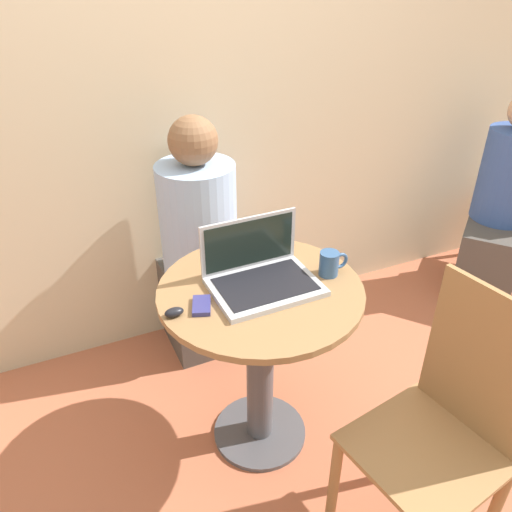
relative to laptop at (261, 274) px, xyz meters
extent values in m
plane|color=#B26042|center=(-0.01, -0.02, -0.79)|extent=(12.00, 12.00, 0.00)
cube|color=beige|center=(-0.01, 0.85, 0.51)|extent=(7.00, 0.05, 2.60)
cylinder|color=#4C4C51|center=(-0.01, -0.02, -0.78)|extent=(0.39, 0.39, 0.02)
cylinder|color=#4C4C51|center=(-0.01, -0.02, -0.42)|extent=(0.11, 0.11, 0.71)
cylinder|color=olive|center=(-0.01, -0.02, -0.05)|extent=(0.73, 0.73, 0.02)
cube|color=#B7B7BC|center=(0.00, -0.04, -0.03)|extent=(0.37, 0.27, 0.02)
cube|color=black|center=(0.00, -0.04, -0.02)|extent=(0.32, 0.22, 0.00)
cube|color=#B7B7BC|center=(0.00, 0.10, 0.08)|extent=(0.37, 0.01, 0.20)
cube|color=black|center=(0.00, 0.09, 0.08)|extent=(0.34, 0.01, 0.17)
cube|color=navy|center=(-0.24, -0.05, -0.03)|extent=(0.09, 0.11, 0.02)
ellipsoid|color=black|center=(-0.33, -0.05, -0.03)|extent=(0.06, 0.04, 0.03)
cylinder|color=#335684|center=(0.25, -0.05, 0.00)|extent=(0.07, 0.07, 0.09)
torus|color=#335684|center=(0.30, -0.05, 0.00)|extent=(0.06, 0.01, 0.06)
cylinder|color=#9E7042|center=(0.05, -0.49, -0.57)|extent=(0.04, 0.04, 0.45)
cylinder|color=#9E7042|center=(0.40, -0.43, -0.57)|extent=(0.04, 0.04, 0.45)
cube|color=#9E7042|center=(0.25, -0.63, -0.34)|extent=(0.46, 0.46, 0.02)
cube|color=#9E7042|center=(0.44, -0.60, -0.08)|extent=(0.08, 0.37, 0.50)
cube|color=#4C4742|center=(-0.03, 0.72, -0.57)|extent=(0.33, 0.49, 0.45)
cylinder|color=#9EBCE5|center=(-0.03, 0.60, -0.07)|extent=(0.35, 0.35, 0.55)
sphere|color=brown|center=(-0.03, 0.60, 0.30)|extent=(0.21, 0.21, 0.21)
cylinder|color=tan|center=(2.03, 0.72, -0.57)|extent=(0.04, 0.04, 0.44)
cylinder|color=tan|center=(1.75, 0.49, -0.57)|extent=(0.04, 0.04, 0.44)
cube|color=#4C4742|center=(1.66, 0.39, -0.57)|extent=(0.55, 0.53, 0.44)
cylinder|color=#38569E|center=(1.75, 0.47, -0.10)|extent=(0.33, 0.33, 0.52)
camera|label=1|loc=(-0.62, -1.32, 0.95)|focal=35.00mm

